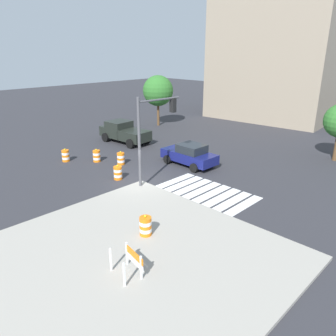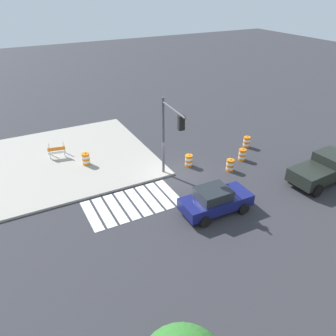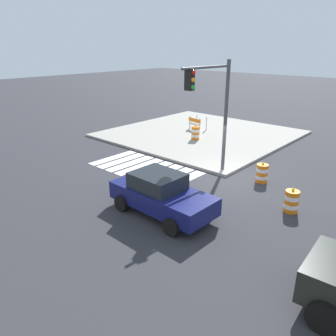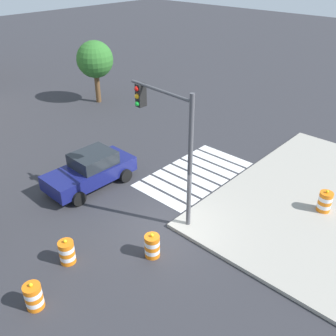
{
  "view_description": "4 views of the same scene",
  "coord_description": "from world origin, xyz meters",
  "px_view_note": "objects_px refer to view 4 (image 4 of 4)",
  "views": [
    {
      "loc": [
        15.24,
        -13.01,
        8.23
      ],
      "look_at": [
        0.61,
        1.86,
        0.69
      ],
      "focal_mm": 35.23,
      "sensor_mm": 36.0,
      "label": 1
    },
    {
      "loc": [
        9.98,
        17.84,
        12.23
      ],
      "look_at": [
        1.34,
        1.49,
        1.69
      ],
      "focal_mm": 35.6,
      "sensor_mm": 36.0,
      "label": 2
    },
    {
      "loc": [
        -7.98,
        13.28,
        6.27
      ],
      "look_at": [
        1.67,
        2.5,
        0.81
      ],
      "focal_mm": 34.97,
      "sensor_mm": 36.0,
      "label": 3
    },
    {
      "loc": [
        -8.81,
        -8.12,
        9.75
      ],
      "look_at": [
        1.34,
        1.18,
        1.75
      ],
      "focal_mm": 40.0,
      "sensor_mm": 36.0,
      "label": 4
    }
  ],
  "objects_px": {
    "traffic_barrel_median_near": "(67,252)",
    "street_tree_streetside_near": "(95,60)",
    "traffic_barrel_on_sidewalk": "(325,202)",
    "traffic_barrel_median_far": "(34,296)",
    "sports_car": "(91,170)",
    "traffic_light_pole": "(169,131)",
    "traffic_barrel_crosswalk_end": "(152,246)"
  },
  "relations": [
    {
      "from": "traffic_barrel_on_sidewalk",
      "to": "sports_car",
      "type": "bearing_deg",
      "value": 119.99
    },
    {
      "from": "traffic_light_pole",
      "to": "traffic_barrel_crosswalk_end",
      "type": "bearing_deg",
      "value": -151.02
    },
    {
      "from": "traffic_barrel_crosswalk_end",
      "to": "street_tree_streetside_near",
      "type": "distance_m",
      "value": 17.14
    },
    {
      "from": "sports_car",
      "to": "traffic_barrel_on_sidewalk",
      "type": "bearing_deg",
      "value": -60.01
    },
    {
      "from": "traffic_barrel_on_sidewalk",
      "to": "street_tree_streetside_near",
      "type": "relative_size",
      "value": 0.23
    },
    {
      "from": "traffic_barrel_crosswalk_end",
      "to": "sports_car",
      "type": "bearing_deg",
      "value": 74.77
    },
    {
      "from": "traffic_barrel_median_near",
      "to": "street_tree_streetside_near",
      "type": "relative_size",
      "value": 0.23
    },
    {
      "from": "traffic_barrel_on_sidewalk",
      "to": "traffic_light_pole",
      "type": "height_order",
      "value": "traffic_light_pole"
    },
    {
      "from": "traffic_light_pole",
      "to": "street_tree_streetside_near",
      "type": "xyz_separation_m",
      "value": [
        6.68,
        13.15,
        -0.81
      ]
    },
    {
      "from": "traffic_barrel_on_sidewalk",
      "to": "traffic_barrel_median_far",
      "type": "bearing_deg",
      "value": 156.81
    },
    {
      "from": "traffic_barrel_crosswalk_end",
      "to": "traffic_light_pole",
      "type": "bearing_deg",
      "value": 28.98
    },
    {
      "from": "traffic_barrel_median_near",
      "to": "traffic_barrel_median_far",
      "type": "xyz_separation_m",
      "value": [
        -1.85,
        -0.92,
        0.0
      ]
    },
    {
      "from": "traffic_barrel_crosswalk_end",
      "to": "traffic_barrel_on_sidewalk",
      "type": "height_order",
      "value": "traffic_barrel_on_sidewalk"
    },
    {
      "from": "sports_car",
      "to": "traffic_light_pole",
      "type": "height_order",
      "value": "traffic_light_pole"
    },
    {
      "from": "traffic_barrel_median_far",
      "to": "traffic_barrel_on_sidewalk",
      "type": "bearing_deg",
      "value": -23.19
    },
    {
      "from": "traffic_barrel_median_near",
      "to": "traffic_barrel_median_far",
      "type": "height_order",
      "value": "same"
    },
    {
      "from": "traffic_barrel_median_near",
      "to": "traffic_barrel_median_far",
      "type": "relative_size",
      "value": 1.0
    },
    {
      "from": "sports_car",
      "to": "traffic_barrel_crosswalk_end",
      "type": "relative_size",
      "value": 4.25
    },
    {
      "from": "traffic_barrel_median_near",
      "to": "sports_car",
      "type": "bearing_deg",
      "value": 42.87
    },
    {
      "from": "sports_car",
      "to": "traffic_light_pole",
      "type": "distance_m",
      "value": 5.35
    },
    {
      "from": "sports_car",
      "to": "traffic_barrel_crosswalk_end",
      "type": "height_order",
      "value": "sports_car"
    },
    {
      "from": "traffic_barrel_crosswalk_end",
      "to": "traffic_light_pole",
      "type": "relative_size",
      "value": 0.19
    },
    {
      "from": "traffic_light_pole",
      "to": "traffic_barrel_on_sidewalk",
      "type": "bearing_deg",
      "value": -46.73
    },
    {
      "from": "street_tree_streetside_near",
      "to": "sports_car",
      "type": "bearing_deg",
      "value": -129.93
    },
    {
      "from": "sports_car",
      "to": "traffic_light_pole",
      "type": "xyz_separation_m",
      "value": [
        0.73,
        -4.3,
        3.1
      ]
    },
    {
      "from": "sports_car",
      "to": "traffic_barrel_median_far",
      "type": "xyz_separation_m",
      "value": [
        -5.64,
        -4.44,
        -0.36
      ]
    },
    {
      "from": "sports_car",
      "to": "traffic_barrel_median_near",
      "type": "distance_m",
      "value": 5.19
    },
    {
      "from": "street_tree_streetside_near",
      "to": "traffic_barrel_median_near",
      "type": "bearing_deg",
      "value": -132.16
    },
    {
      "from": "sports_car",
      "to": "street_tree_streetside_near",
      "type": "distance_m",
      "value": 11.77
    },
    {
      "from": "traffic_barrel_crosswalk_end",
      "to": "traffic_barrel_on_sidewalk",
      "type": "bearing_deg",
      "value": -27.8
    },
    {
      "from": "sports_car",
      "to": "street_tree_streetside_near",
      "type": "relative_size",
      "value": 0.98
    },
    {
      "from": "sports_car",
      "to": "traffic_barrel_median_near",
      "type": "bearing_deg",
      "value": -137.13
    }
  ]
}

